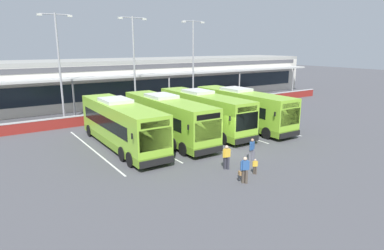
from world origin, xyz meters
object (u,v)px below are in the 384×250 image
object	(u,v)px
pedestrian_in_dark_coat	(252,149)
coach_bus_centre	(203,112)
pedestrian_child	(255,166)
pedestrian_near_bin	(227,156)
coach_bus_right_centre	(242,109)
lamp_post_west	(59,62)
coach_bus_left_centre	(167,119)
pedestrian_with_handbag	(244,169)
lamp_post_centre	(134,60)
lamp_post_east	(193,58)
coach_bus_leftmost	(121,125)

from	to	relation	value
pedestrian_in_dark_coat	coach_bus_centre	bearing A→B (deg)	76.36
pedestrian_child	pedestrian_near_bin	xyz separation A→B (m)	(-0.94, 1.67, 0.33)
pedestrian_in_dark_coat	pedestrian_child	distance (m)	2.49
coach_bus_right_centre	pedestrian_in_dark_coat	xyz separation A→B (m)	(-6.29, -7.99, -0.91)
pedestrian_near_bin	lamp_post_west	distance (m)	21.09
pedestrian_child	coach_bus_left_centre	bearing A→B (deg)	93.10
pedestrian_with_handbag	pedestrian_in_dark_coat	xyz separation A→B (m)	(3.09, 2.58, 0.02)
coach_bus_right_centre	lamp_post_centre	xyz separation A→B (m)	(-6.48, 10.88, 4.50)
pedestrian_child	lamp_post_east	world-z (taller)	lamp_post_east
coach_bus_right_centre	pedestrian_with_handbag	bearing A→B (deg)	-131.58
pedestrian_with_handbag	pedestrian_child	distance (m)	1.69
pedestrian_child	lamp_post_west	xyz separation A→B (m)	(-6.52, 21.27, 5.75)
coach_bus_left_centre	pedestrian_child	xyz separation A→B (m)	(0.55, -10.13, -1.24)
pedestrian_with_handbag	coach_bus_centre	bearing A→B (deg)	65.34
coach_bus_left_centre	coach_bus_right_centre	size ratio (longest dim) A/B	1.00
coach_bus_leftmost	pedestrian_child	world-z (taller)	coach_bus_leftmost
coach_bus_centre	pedestrian_child	world-z (taller)	coach_bus_centre
coach_bus_centre	pedestrian_child	size ratio (longest dim) A/B	12.12
coach_bus_leftmost	lamp_post_east	xyz separation A→B (m)	(14.64, 11.46, 4.50)
pedestrian_with_handbag	lamp_post_centre	xyz separation A→B (m)	(2.90, 21.45, 5.43)
coach_bus_leftmost	pedestrian_near_bin	size ratio (longest dim) A/B	7.52
coach_bus_centre	lamp_post_centre	bearing A→B (deg)	102.96
pedestrian_child	lamp_post_west	distance (m)	22.98
lamp_post_east	lamp_post_west	bearing A→B (deg)	-178.85
pedestrian_near_bin	lamp_post_east	world-z (taller)	lamp_post_east
lamp_post_centre	lamp_post_east	bearing A→B (deg)	5.44
coach_bus_right_centre	pedestrian_with_handbag	world-z (taller)	coach_bus_right_centre
coach_bus_left_centre	lamp_post_centre	bearing A→B (deg)	79.78
pedestrian_in_dark_coat	pedestrian_near_bin	bearing A→B (deg)	-174.51
coach_bus_centre	lamp_post_centre	xyz separation A→B (m)	(-2.32, 10.08, 4.50)
coach_bus_centre	pedestrian_child	bearing A→B (deg)	-109.03
coach_bus_left_centre	pedestrian_with_handbag	size ratio (longest dim) A/B	7.52
coach_bus_left_centre	pedestrian_in_dark_coat	xyz separation A→B (m)	(2.11, -8.21, -0.91)
coach_bus_leftmost	coach_bus_right_centre	bearing A→B (deg)	-1.09
pedestrian_near_bin	lamp_post_east	size ratio (longest dim) A/B	0.15
pedestrian_in_dark_coat	lamp_post_centre	world-z (taller)	lamp_post_centre
coach_bus_leftmost	pedestrian_near_bin	world-z (taller)	coach_bus_leftmost
coach_bus_leftmost	pedestrian_with_handbag	world-z (taller)	coach_bus_leftmost
coach_bus_leftmost	lamp_post_centre	distance (m)	13.07
coach_bus_left_centre	coach_bus_right_centre	xyz separation A→B (m)	(8.40, -0.22, 0.00)
coach_bus_centre	pedestrian_in_dark_coat	distance (m)	9.09
coach_bus_centre	coach_bus_right_centre	xyz separation A→B (m)	(4.16, -0.80, 0.00)
pedestrian_with_handbag	lamp_post_centre	bearing A→B (deg)	82.30
lamp_post_centre	pedestrian_in_dark_coat	bearing A→B (deg)	-89.44
coach_bus_right_centre	pedestrian_with_handbag	distance (m)	14.16
lamp_post_west	coach_bus_right_centre	bearing A→B (deg)	-38.36
coach_bus_right_centre	pedestrian_near_bin	world-z (taller)	coach_bus_right_centre
pedestrian_in_dark_coat	lamp_post_west	world-z (taller)	lamp_post_west
coach_bus_left_centre	pedestrian_near_bin	world-z (taller)	coach_bus_left_centre
coach_bus_left_centre	pedestrian_child	size ratio (longest dim) A/B	12.12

